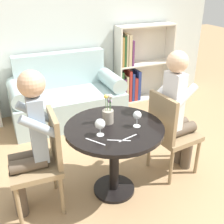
% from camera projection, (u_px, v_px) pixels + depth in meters
% --- Properties ---
extents(ground_plane, '(16.00, 16.00, 0.00)m').
position_uv_depth(ground_plane, '(114.00, 189.00, 2.76)').
color(ground_plane, tan).
extents(back_wall, '(5.20, 0.05, 2.70)m').
position_uv_depth(back_wall, '(53.00, 19.00, 3.91)').
color(back_wall, silver).
rests_on(back_wall, ground_plane).
extents(round_table, '(0.88, 0.88, 0.71)m').
position_uv_depth(round_table, '(114.00, 141.00, 2.52)').
color(round_table, black).
rests_on(round_table, ground_plane).
extents(couch, '(1.53, 0.80, 0.92)m').
position_uv_depth(couch, '(67.00, 99.00, 4.01)').
color(couch, '#A8C1C1').
rests_on(couch, ground_plane).
extents(bookshelf_right, '(0.96, 0.28, 1.22)m').
position_uv_depth(bookshelf_right, '(136.00, 67.00, 4.57)').
color(bookshelf_right, silver).
rests_on(bookshelf_right, ground_plane).
extents(chair_left, '(0.44, 0.44, 0.90)m').
position_uv_depth(chair_left, '(43.00, 158.00, 2.39)').
color(chair_left, '#937A56').
rests_on(chair_left, ground_plane).
extents(chair_right, '(0.47, 0.47, 0.90)m').
position_uv_depth(chair_right, '(170.00, 131.00, 2.81)').
color(chair_right, '#937A56').
rests_on(chair_right, ground_plane).
extents(person_left, '(0.43, 0.35, 1.28)m').
position_uv_depth(person_left, '(30.00, 141.00, 2.28)').
color(person_left, brown).
rests_on(person_left, ground_plane).
extents(person_right, '(0.44, 0.37, 1.30)m').
position_uv_depth(person_right, '(178.00, 111.00, 2.77)').
color(person_right, brown).
rests_on(person_right, ground_plane).
extents(wine_glass_left, '(0.09, 0.09, 0.15)m').
position_uv_depth(wine_glass_left, '(100.00, 125.00, 2.28)').
color(wine_glass_left, white).
rests_on(wine_glass_left, round_table).
extents(wine_glass_right, '(0.07, 0.07, 0.15)m').
position_uv_depth(wine_glass_right, '(137.00, 116.00, 2.41)').
color(wine_glass_right, white).
rests_on(wine_glass_right, round_table).
extents(flower_vase, '(0.10, 0.10, 0.28)m').
position_uv_depth(flower_vase, '(108.00, 114.00, 2.48)').
color(flower_vase, '#9E9384').
rests_on(flower_vase, round_table).
extents(knife_left_setting, '(0.17, 0.10, 0.00)m').
position_uv_depth(knife_left_setting, '(119.00, 140.00, 2.25)').
color(knife_left_setting, silver).
rests_on(knife_left_setting, round_table).
extents(fork_left_setting, '(0.12, 0.16, 0.00)m').
position_uv_depth(fork_left_setting, '(95.00, 142.00, 2.23)').
color(fork_left_setting, silver).
rests_on(fork_left_setting, round_table).
extents(knife_right_setting, '(0.19, 0.06, 0.00)m').
position_uv_depth(knife_right_setting, '(128.00, 138.00, 2.28)').
color(knife_right_setting, silver).
rests_on(knife_right_setting, round_table).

